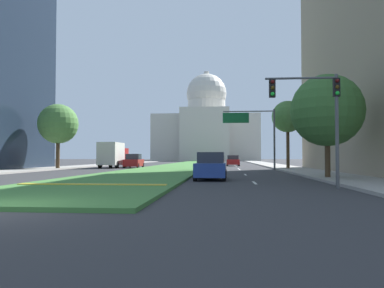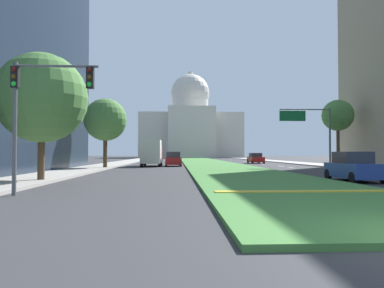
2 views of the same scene
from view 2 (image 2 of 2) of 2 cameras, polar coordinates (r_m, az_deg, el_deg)
name	(u,v)px [view 2 (image 2 of 2)]	position (r m, az deg, el deg)	size (l,w,h in m)	color
ground_plane	(203,162)	(66.08, 1.79, -2.87)	(264.26, 264.26, 0.00)	#333335
grass_median	(206,162)	(60.10, 2.22, -2.95)	(7.83, 108.10, 0.14)	#427A38
median_curb_nose	(305,191)	(14.52, 17.76, -7.28)	(7.04, 0.50, 0.04)	gold
lane_dashes_right	(270,165)	(49.62, 12.46, -3.31)	(0.16, 66.96, 0.01)	silver
sidewalk_left	(118,163)	(54.59, -11.81, -3.06)	(4.00, 108.10, 0.15)	#9E9991
sidewalk_right	(297,163)	(57.06, 16.67, -2.96)	(4.00, 108.10, 0.15)	#9E9991
capitol_building	(190,127)	(125.54, -0.27, 2.74)	(34.95, 25.09, 30.70)	beige
traffic_light_near_left	(37,98)	(15.09, -23.74, 6.84)	(3.34, 0.35, 5.20)	#515456
overhead_guide_sign	(311,125)	(39.86, 18.64, 2.95)	(5.57, 0.20, 6.50)	#515456
street_tree_left_near	(42,98)	(21.92, -23.09, 6.82)	(5.10, 5.10, 7.32)	#4C3823
street_tree_left_mid	(105,120)	(38.03, -13.81, 3.79)	(4.44, 4.44, 7.33)	#4C3823
street_tree_right_mid	(338,116)	(43.03, 22.48, 4.23)	(3.49, 3.49, 7.62)	#4C3823
sedan_lead_stopped	(354,167)	(22.64, 24.63, -3.45)	(1.97, 4.13, 1.72)	navy
sedan_midblock	(173,159)	(43.83, -3.06, -2.51)	(2.10, 4.36, 1.78)	maroon
sedan_distant	(256,158)	(56.32, 10.23, -2.31)	(1.98, 4.30, 1.63)	maroon
box_truck_delivery	(152,153)	(43.66, -6.52, -1.40)	(2.40, 6.40, 3.20)	maroon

